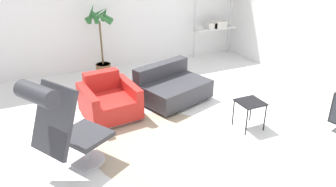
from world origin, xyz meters
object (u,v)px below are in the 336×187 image
side_table (250,105)px  potted_plant (101,42)px  armchair_red (109,102)px  couch_low (172,88)px  lounge_chair (61,120)px  shelf_unit (219,6)px

side_table → potted_plant: bearing=115.4°
armchair_red → side_table: bearing=140.5°
couch_low → lounge_chair: bearing=15.6°
lounge_chair → potted_plant: bearing=127.1°
lounge_chair → couch_low: 2.47m
armchair_red → couch_low: bearing=-179.2°
side_table → potted_plant: (-1.44, 3.04, 0.34)m
side_table → couch_low: bearing=115.6°
armchair_red → lounge_chair: bearing=49.6°
couch_low → side_table: 1.50m
potted_plant → lounge_chair: bearing=-111.6°
lounge_chair → shelf_unit: shelf_unit is taller
armchair_red → potted_plant: (0.37, 1.83, 0.46)m
lounge_chair → shelf_unit: (4.06, 3.17, 0.47)m
potted_plant → shelf_unit: size_ratio=0.81×
side_table → shelf_unit: (1.41, 3.17, 0.83)m
armchair_red → side_table: armchair_red is taller
potted_plant → shelf_unit: shelf_unit is taller
side_table → shelf_unit: size_ratio=0.24×
side_table → lounge_chair: bearing=-180.0°
shelf_unit → potted_plant: bearing=-177.5°
couch_low → potted_plant: (-0.80, 1.70, 0.48)m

